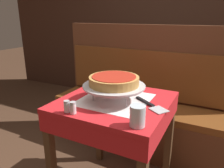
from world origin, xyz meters
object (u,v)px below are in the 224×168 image
at_px(pizza_pan_stand, 114,86).
at_px(deep_dish_pizza, 114,80).
at_px(pizza_server, 150,105).
at_px(pepper_shaker, 73,108).
at_px(water_glass_near, 138,116).
at_px(condiment_caddy, 152,56).
at_px(salt_shaker, 67,106).
at_px(dining_table_front, 115,114).
at_px(booth_bench, 139,113).
at_px(dining_table_rear, 151,67).

bearing_deg(pizza_pan_stand, deep_dish_pizza, 0.00).
distance_m(pizza_server, pepper_shaker, 0.47).
xyz_separation_m(water_glass_near, condiment_caddy, (-0.43, 1.63, -0.01)).
bearing_deg(deep_dish_pizza, salt_shaker, -119.13).
bearing_deg(pepper_shaker, pizza_pan_stand, 67.85).
bearing_deg(pizza_pan_stand, dining_table_front, 94.62).
relative_size(booth_bench, deep_dish_pizza, 5.44).
xyz_separation_m(booth_bench, salt_shaker, (-0.07, -1.01, 0.44)).
bearing_deg(pizza_pan_stand, pepper_shaker, -112.15).
height_order(dining_table_front, salt_shaker, salt_shaker).
bearing_deg(pepper_shaker, pizza_server, 41.08).
bearing_deg(booth_bench, water_glass_near, -70.85).
distance_m(pizza_pan_stand, salt_shaker, 0.33).
distance_m(dining_table_front, booth_bench, 0.78).
bearing_deg(pizza_server, pizza_pan_stand, -174.22).
bearing_deg(pizza_server, dining_table_rear, 106.86).
xyz_separation_m(water_glass_near, salt_shaker, (-0.41, -0.03, -0.02)).
height_order(pizza_pan_stand, water_glass_near, water_glass_near).
bearing_deg(salt_shaker, pepper_shaker, 0.00).
xyz_separation_m(dining_table_front, pizza_pan_stand, (0.00, -0.02, 0.20)).
relative_size(salt_shaker, pepper_shaker, 0.98).
xyz_separation_m(salt_shaker, condiment_caddy, (-0.02, 1.66, 0.01)).
bearing_deg(pepper_shaker, booth_bench, 88.25).
bearing_deg(deep_dish_pizza, condiment_caddy, 97.28).
bearing_deg(condiment_caddy, deep_dish_pizza, -82.72).
distance_m(booth_bench, pepper_shaker, 1.10).
height_order(dining_table_front, booth_bench, booth_bench).
xyz_separation_m(dining_table_front, pepper_shaker, (-0.11, -0.30, 0.14)).
height_order(dining_table_rear, pizza_server, pizza_server).
relative_size(pizza_pan_stand, deep_dish_pizza, 1.26).
relative_size(dining_table_front, condiment_caddy, 4.22).
relative_size(pizza_pan_stand, salt_shaker, 5.75).
xyz_separation_m(pizza_server, pepper_shaker, (-0.35, -0.31, 0.03)).
bearing_deg(salt_shaker, pizza_pan_stand, 60.87).
bearing_deg(booth_bench, condiment_caddy, 98.01).
bearing_deg(pizza_pan_stand, booth_bench, 96.63).
height_order(booth_bench, pepper_shaker, booth_bench).
height_order(booth_bench, pizza_server, booth_bench).
xyz_separation_m(booth_bench, condiment_caddy, (-0.09, 0.65, 0.46)).
relative_size(booth_bench, condiment_caddy, 9.51).
distance_m(deep_dish_pizza, pepper_shaker, 0.32).
distance_m(booth_bench, condiment_caddy, 0.80).
relative_size(dining_table_rear, pizza_server, 3.06).
bearing_deg(condiment_caddy, water_glass_near, -75.16).
height_order(water_glass_near, salt_shaker, water_glass_near).
height_order(dining_table_rear, condiment_caddy, condiment_caddy).
bearing_deg(booth_bench, salt_shaker, -94.15).
bearing_deg(dining_table_front, deep_dish_pizza, -85.38).
bearing_deg(deep_dish_pizza, pizza_pan_stand, 180.00).
relative_size(deep_dish_pizza, pepper_shaker, 4.49).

